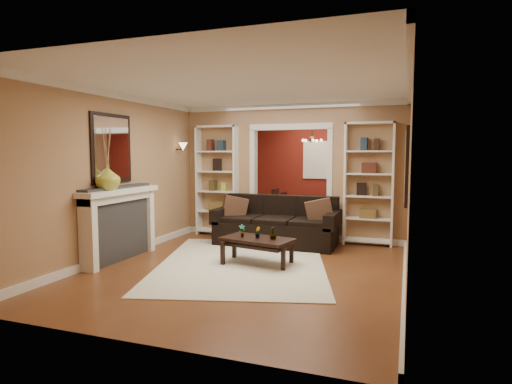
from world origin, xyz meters
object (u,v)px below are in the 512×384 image
at_px(coffee_table, 257,251).
at_px(bookshelf_right, 369,184).
at_px(fireplace, 121,225).
at_px(sofa, 276,221).
at_px(dining_table, 311,214).
at_px(bookshelf_left, 217,181).

distance_m(coffee_table, bookshelf_right, 2.69).
bearing_deg(fireplace, sofa, 44.14).
distance_m(bookshelf_right, dining_table, 2.41).
bearing_deg(fireplace, bookshelf_left, 77.95).
xyz_separation_m(sofa, fireplace, (-2.01, -1.95, 0.12)).
height_order(fireplace, dining_table, fireplace).
height_order(coffee_table, bookshelf_right, bookshelf_right).
bearing_deg(coffee_table, bookshelf_left, 140.93).
bearing_deg(bookshelf_left, sofa, -21.54).
relative_size(coffee_table, bookshelf_left, 0.47).
bearing_deg(sofa, coffee_table, -84.39).
relative_size(bookshelf_right, dining_table, 1.38).
xyz_separation_m(bookshelf_right, fireplace, (-3.64, -2.53, -0.57)).
distance_m(sofa, dining_table, 2.30).
bearing_deg(sofa, dining_table, 85.65).
xyz_separation_m(bookshelf_left, bookshelf_right, (3.10, 0.00, 0.00)).
relative_size(coffee_table, fireplace, 0.64).
distance_m(fireplace, dining_table, 4.78).
distance_m(coffee_table, fireplace, 2.24).
distance_m(bookshelf_left, bookshelf_right, 3.10).
xyz_separation_m(sofa, dining_table, (0.17, 2.29, -0.16)).
bearing_deg(bookshelf_right, sofa, -160.42).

